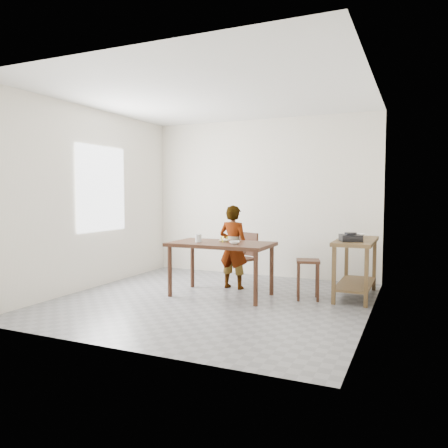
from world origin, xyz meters
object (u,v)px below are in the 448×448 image
at_px(prep_counter, 355,268).
at_px(dining_chair, 241,259).
at_px(dining_table, 221,269).
at_px(stool, 308,280).
at_px(child, 233,247).

height_order(prep_counter, dining_chair, dining_chair).
xyz_separation_m(dining_table, stool, (1.15, 0.29, -0.11)).
height_order(dining_table, stool, dining_table).
distance_m(dining_table, child, 0.57).
height_order(child, dining_chair, child).
xyz_separation_m(child, stool, (1.19, -0.23, -0.36)).
distance_m(dining_table, dining_chair, 0.86).
xyz_separation_m(prep_counter, child, (-1.75, -0.19, 0.23)).
bearing_deg(dining_chair, dining_table, -62.80).
bearing_deg(dining_table, child, 93.48).
xyz_separation_m(child, dining_chair, (-0.02, 0.34, -0.22)).
relative_size(dining_table, dining_chair, 1.74).
height_order(dining_table, dining_chair, dining_chair).
relative_size(dining_table, child, 1.12).
bearing_deg(prep_counter, dining_chair, 174.98).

